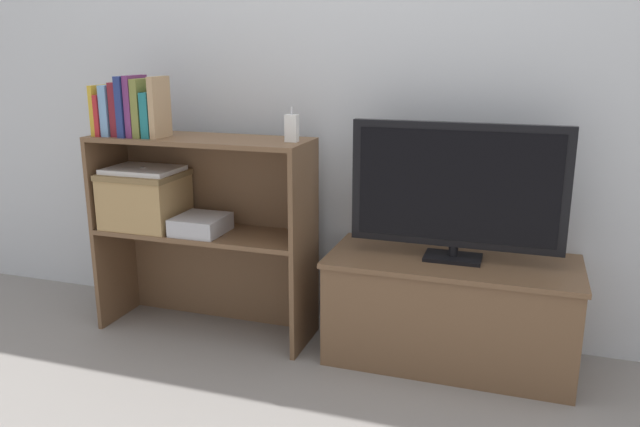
{
  "coord_description": "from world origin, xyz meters",
  "views": [
    {
      "loc": [
        0.77,
        -2.16,
        1.23
      ],
      "look_at": [
        0.0,
        0.16,
        0.59
      ],
      "focal_mm": 35.0,
      "sensor_mm": 36.0,
      "label": 1
    }
  ],
  "objects": [
    {
      "name": "bookshelf_lower_tier",
      "position": [
        -0.53,
        0.22,
        0.3
      ],
      "size": [
        0.95,
        0.31,
        0.47
      ],
      "color": "brown",
      "rests_on": "ground_plane"
    },
    {
      "name": "book_tan",
      "position": [
        -0.68,
        0.1,
        1.0
      ],
      "size": [
        0.03,
        0.13,
        0.25
      ],
      "color": "tan",
      "rests_on": "bookshelf_upper_tier"
    },
    {
      "name": "baby_monitor",
      "position": [
        -0.12,
        0.16,
        0.93
      ],
      "size": [
        0.05,
        0.03,
        0.14
      ],
      "color": "white",
      "rests_on": "bookshelf_upper_tier"
    },
    {
      "name": "book_navy",
      "position": [
        -0.83,
        0.1,
        1.0
      ],
      "size": [
        0.03,
        0.16,
        0.25
      ],
      "color": "navy",
      "rests_on": "bookshelf_upper_tier"
    },
    {
      "name": "ground_plane",
      "position": [
        0.0,
        0.0,
        0.0
      ],
      "size": [
        16.0,
        16.0,
        0.0
      ],
      "primitive_type": "plane",
      "color": "gray"
    },
    {
      "name": "bookshelf_upper_tier",
      "position": [
        -0.53,
        0.22,
        0.73
      ],
      "size": [
        0.95,
        0.31,
        0.41
      ],
      "color": "brown",
      "rests_on": "bookshelf_lower_tier"
    },
    {
      "name": "book_crimson",
      "position": [
        -0.95,
        0.1,
        0.96
      ],
      "size": [
        0.02,
        0.15,
        0.17
      ],
      "color": "#B22328",
      "rests_on": "bookshelf_upper_tier"
    },
    {
      "name": "wall_back",
      "position": [
        0.0,
        0.46,
        1.2
      ],
      "size": [
        10.0,
        0.05,
        2.4
      ],
      "color": "silver",
      "rests_on": "ground_plane"
    },
    {
      "name": "book_teal",
      "position": [
        -0.72,
        0.1,
        0.97
      ],
      "size": [
        0.04,
        0.13,
        0.19
      ],
      "color": "#1E7075",
      "rests_on": "bookshelf_upper_tier"
    },
    {
      "name": "storage_basket_left",
      "position": [
        -0.81,
        0.14,
        0.6
      ],
      "size": [
        0.33,
        0.28,
        0.24
      ],
      "color": "tan",
      "rests_on": "bookshelf_lower_tier"
    },
    {
      "name": "book_mustard",
      "position": [
        -0.97,
        0.1,
        0.98
      ],
      "size": [
        0.02,
        0.14,
        0.21
      ],
      "color": "gold",
      "rests_on": "bookshelf_upper_tier"
    },
    {
      "name": "book_plum",
      "position": [
        -0.79,
        0.1,
        1.0
      ],
      "size": [
        0.03,
        0.14,
        0.25
      ],
      "color": "#6B2D66",
      "rests_on": "bookshelf_upper_tier"
    },
    {
      "name": "magazine_stack",
      "position": [
        -0.53,
        0.12,
        0.51
      ],
      "size": [
        0.21,
        0.22,
        0.07
      ],
      "color": "#B2B2B7",
      "rests_on": "bookshelf_lower_tier"
    },
    {
      "name": "book_skyblue",
      "position": [
        -0.91,
        0.1,
        0.98
      ],
      "size": [
        0.04,
        0.14,
        0.21
      ],
      "color": "#709ECC",
      "rests_on": "bookshelf_upper_tier"
    },
    {
      "name": "tv",
      "position": [
        0.53,
        0.21,
        0.72
      ],
      "size": [
        0.82,
        0.14,
        0.54
      ],
      "color": "black",
      "rests_on": "tv_stand"
    },
    {
      "name": "book_olive",
      "position": [
        -0.76,
        0.1,
        0.99
      ],
      "size": [
        0.03,
        0.13,
        0.24
      ],
      "color": "olive",
      "rests_on": "bookshelf_upper_tier"
    },
    {
      "name": "tv_stand",
      "position": [
        0.53,
        0.21,
        0.22
      ],
      "size": [
        0.98,
        0.44,
        0.43
      ],
      "color": "brown",
      "rests_on": "ground_plane"
    },
    {
      "name": "laptop",
      "position": [
        -0.81,
        0.14,
        0.72
      ],
      "size": [
        0.31,
        0.23,
        0.02
      ],
      "color": "white",
      "rests_on": "storage_basket_left"
    },
    {
      "name": "book_maroon",
      "position": [
        -0.87,
        0.1,
        0.99
      ],
      "size": [
        0.04,
        0.12,
        0.22
      ],
      "color": "maroon",
      "rests_on": "bookshelf_upper_tier"
    }
  ]
}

